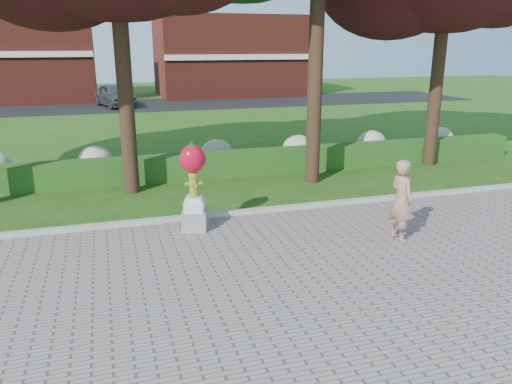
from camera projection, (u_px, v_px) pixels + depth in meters
ground at (257, 267)px, 9.74m from camera, size 100.00×100.00×0.00m
curb at (222, 215)px, 12.47m from camera, size 40.00×0.18×0.15m
lawn_hedge at (193, 166)px, 16.05m from camera, size 24.00×0.70×0.80m
hydrangea_row at (205, 154)px, 17.08m from camera, size 20.10×1.10×0.99m
street at (142, 105)px, 35.41m from camera, size 50.00×8.00×0.02m
building_right at (230, 56)px, 42.24m from camera, size 12.00×8.00×6.40m
hydrant_sculpture at (193, 184)px, 11.31m from camera, size 0.69×0.69×2.05m
woman at (401, 200)px, 10.74m from camera, size 0.49×0.70×1.80m
parked_car at (114, 95)px, 34.28m from camera, size 3.10×4.88×1.55m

